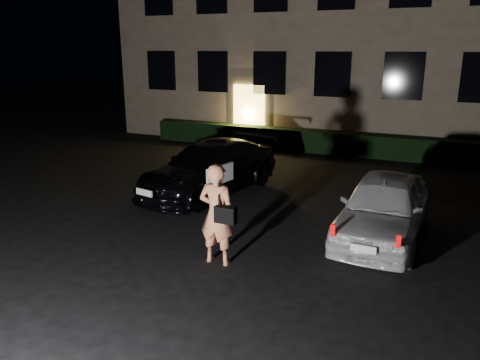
% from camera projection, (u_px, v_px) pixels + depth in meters
% --- Properties ---
extents(ground, '(80.00, 80.00, 0.00)m').
position_uv_depth(ground, '(196.00, 258.00, 9.26)').
color(ground, black).
rests_on(ground, ground).
extents(building, '(20.00, 8.11, 12.00)m').
position_uv_depth(building, '(357.00, 1.00, 20.79)').
color(building, brown).
rests_on(building, ground).
extents(hedge, '(15.00, 0.70, 0.85)m').
position_uv_depth(hedge, '(326.00, 142.00, 18.37)').
color(hedge, black).
rests_on(hedge, ground).
extents(sedan, '(2.93, 5.19, 1.42)m').
position_uv_depth(sedan, '(210.00, 168.00, 13.32)').
color(sedan, black).
rests_on(sedan, ground).
extents(hatch, '(1.80, 4.17, 1.40)m').
position_uv_depth(hatch, '(384.00, 207.00, 10.09)').
color(hatch, silver).
rests_on(hatch, ground).
extents(man, '(0.81, 0.48, 1.97)m').
position_uv_depth(man, '(217.00, 214.00, 8.80)').
color(man, '#E78A5E').
rests_on(man, ground).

